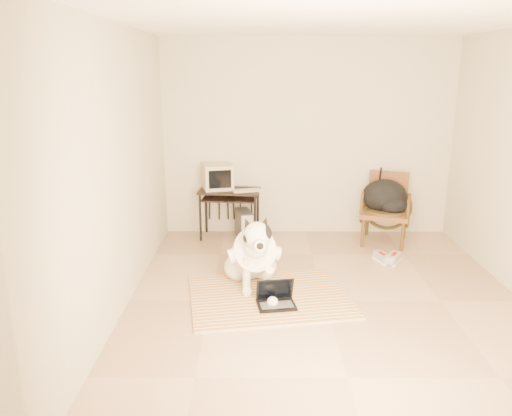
{
  "coord_description": "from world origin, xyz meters",
  "views": [
    {
      "loc": [
        -0.69,
        -4.64,
        2.28
      ],
      "look_at": [
        -0.71,
        0.33,
        0.89
      ],
      "focal_mm": 35.0,
      "sensor_mm": 36.0,
      "label": 1
    }
  ],
  "objects_px": {
    "pc_tower": "(244,225)",
    "crt_monitor": "(218,177)",
    "computer_desk": "(229,197)",
    "backpack": "(386,197)",
    "laptop": "(276,299)",
    "dog": "(253,256)",
    "rattan_chair": "(386,208)"
  },
  "relations": [
    {
      "from": "laptop",
      "to": "computer_desk",
      "type": "bearing_deg",
      "value": 105.12
    },
    {
      "from": "dog",
      "to": "computer_desk",
      "type": "height_order",
      "value": "dog"
    },
    {
      "from": "dog",
      "to": "crt_monitor",
      "type": "xyz_separation_m",
      "value": [
        -0.5,
        1.69,
        0.5
      ]
    },
    {
      "from": "crt_monitor",
      "to": "laptop",
      "type": "bearing_deg",
      "value": -71.41
    },
    {
      "from": "laptop",
      "to": "computer_desk",
      "type": "relative_size",
      "value": 0.47
    },
    {
      "from": "dog",
      "to": "crt_monitor",
      "type": "bearing_deg",
      "value": 106.52
    },
    {
      "from": "laptop",
      "to": "rattan_chair",
      "type": "bearing_deg",
      "value": 51.66
    },
    {
      "from": "pc_tower",
      "to": "rattan_chair",
      "type": "xyz_separation_m",
      "value": [
        1.91,
        -0.13,
        0.27
      ]
    },
    {
      "from": "computer_desk",
      "to": "crt_monitor",
      "type": "height_order",
      "value": "crt_monitor"
    },
    {
      "from": "laptop",
      "to": "backpack",
      "type": "xyz_separation_m",
      "value": [
        1.53,
        1.92,
        0.55
      ]
    },
    {
      "from": "computer_desk",
      "to": "backpack",
      "type": "distance_m",
      "value": 2.11
    },
    {
      "from": "rattan_chair",
      "to": "backpack",
      "type": "bearing_deg",
      "value": -119.08
    },
    {
      "from": "pc_tower",
      "to": "rattan_chair",
      "type": "bearing_deg",
      "value": -3.8
    },
    {
      "from": "dog",
      "to": "rattan_chair",
      "type": "bearing_deg",
      "value": 39.61
    },
    {
      "from": "computer_desk",
      "to": "rattan_chair",
      "type": "relative_size",
      "value": 0.93
    },
    {
      "from": "computer_desk",
      "to": "crt_monitor",
      "type": "bearing_deg",
      "value": 157.85
    },
    {
      "from": "dog",
      "to": "pc_tower",
      "type": "xyz_separation_m",
      "value": [
        -0.14,
        1.6,
        -0.16
      ]
    },
    {
      "from": "pc_tower",
      "to": "rattan_chair",
      "type": "height_order",
      "value": "rattan_chair"
    },
    {
      "from": "dog",
      "to": "backpack",
      "type": "height_order",
      "value": "dog"
    },
    {
      "from": "pc_tower",
      "to": "backpack",
      "type": "bearing_deg",
      "value": -4.81
    },
    {
      "from": "dog",
      "to": "rattan_chair",
      "type": "height_order",
      "value": "rattan_chair"
    },
    {
      "from": "crt_monitor",
      "to": "backpack",
      "type": "bearing_deg",
      "value": -6.29
    },
    {
      "from": "crt_monitor",
      "to": "pc_tower",
      "type": "distance_m",
      "value": 0.76
    },
    {
      "from": "rattan_chair",
      "to": "backpack",
      "type": "relative_size",
      "value": 1.57
    },
    {
      "from": "computer_desk",
      "to": "crt_monitor",
      "type": "relative_size",
      "value": 1.86
    },
    {
      "from": "pc_tower",
      "to": "crt_monitor",
      "type": "bearing_deg",
      "value": 166.17
    },
    {
      "from": "laptop",
      "to": "backpack",
      "type": "bearing_deg",
      "value": 51.52
    },
    {
      "from": "dog",
      "to": "laptop",
      "type": "distance_m",
      "value": 0.6
    },
    {
      "from": "dog",
      "to": "crt_monitor",
      "type": "relative_size",
      "value": 2.55
    },
    {
      "from": "dog",
      "to": "rattan_chair",
      "type": "xyz_separation_m",
      "value": [
        1.78,
        1.47,
        0.12
      ]
    },
    {
      "from": "laptop",
      "to": "crt_monitor",
      "type": "bearing_deg",
      "value": 108.59
    },
    {
      "from": "laptop",
      "to": "backpack",
      "type": "distance_m",
      "value": 2.52
    }
  ]
}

